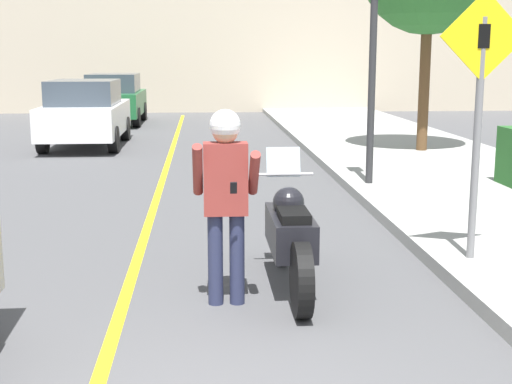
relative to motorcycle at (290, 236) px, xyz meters
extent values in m
cube|color=yellow|center=(-1.62, 2.86, -0.52)|extent=(0.12, 36.00, 0.01)
cube|color=beige|center=(-1.02, 22.86, 3.12)|extent=(28.00, 1.20, 7.29)
cylinder|color=black|center=(0.00, -0.85, -0.18)|extent=(0.14, 0.68, 0.68)
cylinder|color=black|center=(0.00, 0.83, -0.18)|extent=(0.14, 0.68, 0.68)
cube|color=black|center=(0.00, -0.01, 0.05)|extent=(0.40, 1.16, 0.36)
sphere|color=black|center=(0.00, 0.15, 0.31)|extent=(0.32, 0.32, 0.32)
cube|color=black|center=(0.00, -0.27, 0.27)|extent=(0.28, 0.48, 0.10)
cylinder|color=silver|center=(0.00, 0.57, 0.53)|extent=(0.62, 0.03, 0.03)
cube|color=silver|center=(0.00, 0.64, 0.65)|extent=(0.36, 0.12, 0.31)
cylinder|color=#282D4C|center=(-0.75, -0.46, -0.09)|extent=(0.14, 0.14, 0.86)
cylinder|color=#282D4C|center=(-0.55, -0.46, -0.09)|extent=(0.14, 0.14, 0.86)
cube|color=maroon|center=(-0.65, -0.46, 0.66)|extent=(0.40, 0.22, 0.66)
cylinder|color=maroon|center=(-0.90, -0.56, 0.76)|extent=(0.09, 0.39, 0.51)
cylinder|color=maroon|center=(-0.40, -0.58, 0.73)|extent=(0.09, 0.46, 0.46)
sphere|color=tan|center=(-0.65, -0.46, 1.10)|extent=(0.24, 0.24, 0.24)
sphere|color=white|center=(-0.65, -0.46, 1.15)|extent=(0.28, 0.28, 0.28)
cube|color=black|center=(-0.59, -0.74, 0.63)|extent=(0.06, 0.05, 0.11)
cylinder|color=slate|center=(1.99, 0.35, 0.89)|extent=(0.08, 0.08, 2.51)
cube|color=yellow|center=(1.99, 0.33, 1.95)|extent=(0.91, 0.02, 0.91)
cube|color=black|center=(1.99, 0.32, 1.95)|extent=(0.12, 0.01, 0.24)
cylinder|color=#2D2D30|center=(1.95, 4.90, 1.62)|extent=(0.12, 0.12, 3.97)
cylinder|color=brown|center=(4.13, 9.02, 1.14)|extent=(0.24, 0.24, 3.01)
cylinder|color=black|center=(-4.62, 12.80, -0.20)|extent=(0.22, 0.64, 0.64)
cylinder|color=black|center=(-2.97, 12.80, -0.20)|extent=(0.22, 0.64, 0.64)
cylinder|color=black|center=(-4.62, 10.20, -0.20)|extent=(0.22, 0.64, 0.64)
cylinder|color=black|center=(-2.97, 10.20, -0.20)|extent=(0.22, 0.64, 0.64)
cube|color=white|center=(-3.80, 11.50, 0.18)|extent=(1.80, 4.20, 0.76)
cube|color=#38424C|center=(-3.80, 11.33, 0.86)|extent=(1.58, 2.18, 0.60)
cylinder|color=black|center=(-4.63, 18.91, -0.20)|extent=(0.22, 0.64, 0.64)
cylinder|color=black|center=(-2.98, 18.91, -0.20)|extent=(0.22, 0.64, 0.64)
cylinder|color=black|center=(-4.63, 16.31, -0.20)|extent=(0.22, 0.64, 0.64)
cylinder|color=black|center=(-2.98, 16.31, -0.20)|extent=(0.22, 0.64, 0.64)
cube|color=#1E6033|center=(-3.80, 17.61, 0.18)|extent=(1.80, 4.20, 0.76)
cube|color=#38424C|center=(-3.80, 17.44, 0.86)|extent=(1.58, 2.18, 0.60)
camera|label=1|loc=(-0.85, -6.81, 1.76)|focal=50.00mm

